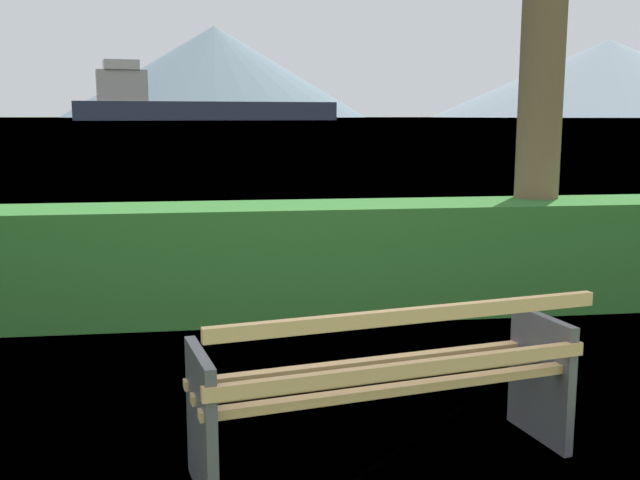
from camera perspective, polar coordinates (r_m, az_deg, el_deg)
name	(u,v)px	position (r m, az deg, el deg)	size (l,w,h in m)	color
ground_plane	(382,461)	(3.89, 4.79, -16.52)	(1400.00, 1400.00, 0.00)	#4C6B33
water_surface	(217,119)	(312.92, -7.89, 9.13)	(620.00, 620.00, 0.00)	#7A99A8
park_bench	(389,383)	(3.67, 5.29, -10.86)	(1.96, 0.93, 0.87)	tan
hedge_row	(310,259)	(6.44, -0.74, -1.48)	(12.48, 0.80, 0.95)	#2D6B28
cargo_ship_large	(188,104)	(252.28, -10.06, 10.20)	(86.79, 26.03, 18.82)	#2D384C
distant_hills	(191,69)	(592.64, -9.83, 12.74)	(904.03, 294.10, 82.11)	slate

